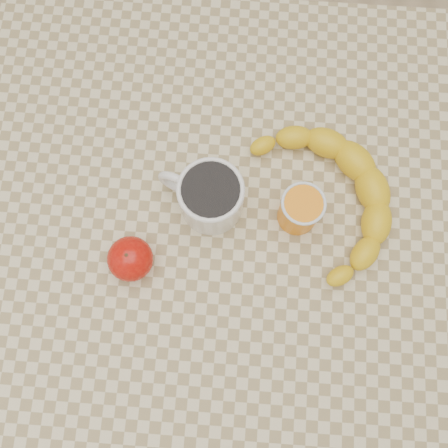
# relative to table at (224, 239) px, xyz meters

# --- Properties ---
(ground) EXTENTS (3.00, 3.00, 0.00)m
(ground) POSITION_rel_table_xyz_m (0.00, 0.00, -0.66)
(ground) COLOR tan
(ground) RESTS_ON ground
(table) EXTENTS (0.80, 0.80, 0.75)m
(table) POSITION_rel_table_xyz_m (0.00, 0.00, 0.00)
(table) COLOR beige
(table) RESTS_ON ground
(coffee_mug) EXTENTS (0.14, 0.12, 0.08)m
(coffee_mug) POSITION_rel_table_xyz_m (-0.02, 0.03, 0.13)
(coffee_mug) COLOR silver
(coffee_mug) RESTS_ON table
(orange_juice_glass) EXTENTS (0.06, 0.06, 0.07)m
(orange_juice_glass) POSITION_rel_table_xyz_m (0.11, 0.02, 0.12)
(orange_juice_glass) COLOR orange
(orange_juice_glass) RESTS_ON table
(apple) EXTENTS (0.07, 0.07, 0.06)m
(apple) POSITION_rel_table_xyz_m (-0.13, -0.06, 0.12)
(apple) COLOR #940704
(apple) RESTS_ON table
(banana) EXTENTS (0.42, 0.45, 0.05)m
(banana) POSITION_rel_table_xyz_m (0.15, 0.05, 0.11)
(banana) COLOR yellow
(banana) RESTS_ON table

